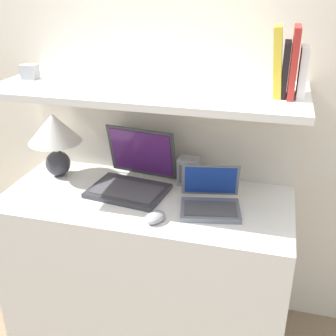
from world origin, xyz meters
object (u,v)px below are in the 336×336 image
laptop_large (133,177)px  book_white (303,72)px  book_black (285,69)px  router_box (189,171)px  table_lamp (55,134)px  computer_mouse (155,217)px  book_yellow (278,61)px  shelf_gadget (30,72)px  book_red (294,62)px  laptop_small (210,201)px

laptop_large → book_white: size_ratio=2.02×
book_black → router_box: bearing=162.9°
table_lamp → computer_mouse: (0.57, -0.28, -0.19)m
book_yellow → shelf_gadget: 1.02m
book_white → shelf_gadget: size_ratio=2.72×
laptop_large → book_red: size_ratio=1.47×
laptop_small → book_red: size_ratio=1.11×
table_lamp → laptop_large: table_lamp is taller
table_lamp → laptop_small: table_lamp is taller
router_box → book_black: (0.37, -0.11, 0.51)m
book_red → book_yellow: bearing=180.0°
table_lamp → router_box: 0.64m
laptop_small → book_black: size_ratio=1.42×
laptop_large → computer_mouse: 0.30m
book_black → book_yellow: bearing=180.0°
router_box → book_red: bearing=-16.0°
laptop_small → router_box: (-0.13, 0.20, 0.03)m
book_black → book_yellow: size_ratio=0.78×
table_lamp → shelf_gadget: bearing=-138.7°
book_red → table_lamp: bearing=177.3°
laptop_small → computer_mouse: 0.25m
laptop_small → computer_mouse: size_ratio=2.36×
router_box → table_lamp: bearing=-173.9°
laptop_large → router_box: size_ratio=2.87×
book_red → shelf_gadget: bearing=180.0°
book_black → laptop_small: bearing=-160.9°
laptop_small → laptop_large: bearing=166.3°
book_white → book_yellow: bearing=180.0°
shelf_gadget → book_black: bearing=0.0°
table_lamp → router_box: (0.62, 0.07, -0.14)m
router_box → book_black: book_black is taller
table_lamp → shelf_gadget: shelf_gadget is taller
book_white → laptop_small: bearing=-164.6°
book_black → shelf_gadget: book_black is taller
computer_mouse → book_black: bearing=28.6°
table_lamp → book_red: size_ratio=1.23×
laptop_large → laptop_small: 0.38m
shelf_gadget → table_lamp: bearing=41.3°
table_lamp → computer_mouse: bearing=-26.5°
book_yellow → laptop_small: bearing=-158.5°
laptop_large → shelf_gadget: 0.63m
laptop_small → router_box: bearing=124.3°
laptop_small → shelf_gadget: (-0.81, 0.08, 0.47)m
laptop_large → computer_mouse: (0.18, -0.24, -0.04)m
table_lamp → book_yellow: book_yellow is taller
laptop_small → table_lamp: bearing=170.3°
table_lamp → book_red: (1.02, -0.05, 0.39)m
laptop_small → router_box: size_ratio=2.17×
router_box → shelf_gadget: bearing=-170.5°
router_box → shelf_gadget: size_ratio=1.91×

